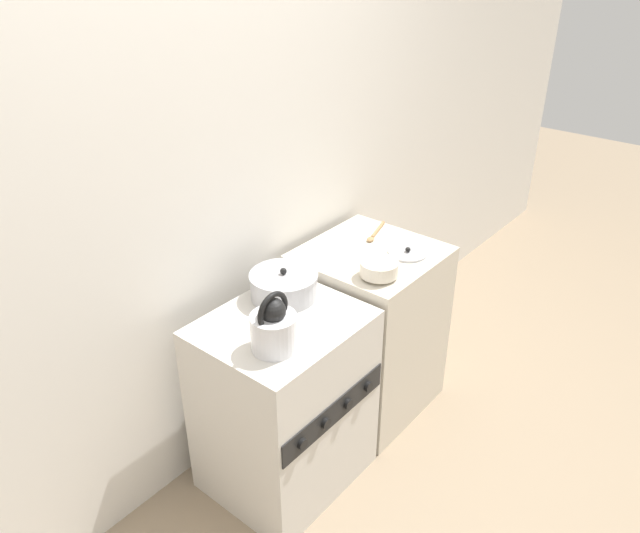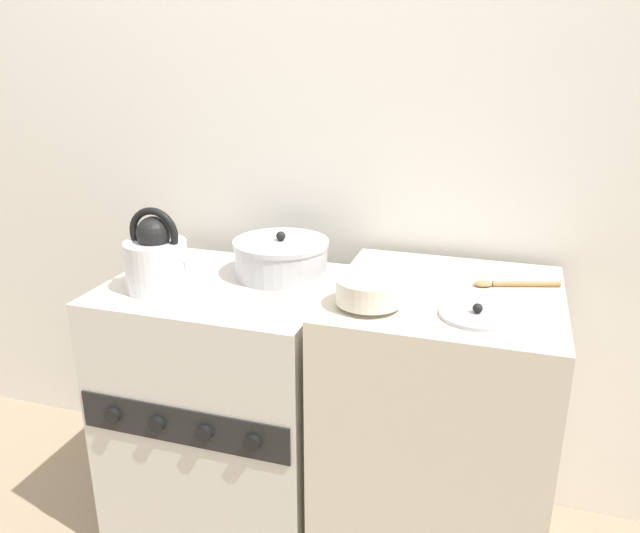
{
  "view_description": "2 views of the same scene",
  "coord_description": "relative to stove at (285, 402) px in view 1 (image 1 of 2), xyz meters",
  "views": [
    {
      "loc": [
        -1.47,
        -1.13,
        2.19
      ],
      "look_at": [
        0.27,
        0.3,
        0.94
      ],
      "focal_mm": 35.0,
      "sensor_mm": 36.0,
      "label": 1
    },
    {
      "loc": [
        0.78,
        -1.25,
        1.47
      ],
      "look_at": [
        0.3,
        0.28,
        0.9
      ],
      "focal_mm": 35.0,
      "sensor_mm": 36.0,
      "label": 2
    }
  ],
  "objects": [
    {
      "name": "ground_plane",
      "position": [
        0.0,
        -0.27,
        -0.41
      ],
      "size": [
        12.0,
        12.0,
        0.0
      ],
      "primitive_type": "plane",
      "color": "gray"
    },
    {
      "name": "wall_back",
      "position": [
        0.0,
        0.39,
        0.84
      ],
      "size": [
        7.0,
        0.06,
        2.5
      ],
      "color": "silver",
      "rests_on": "ground_plane"
    },
    {
      "name": "stove",
      "position": [
        0.0,
        0.0,
        0.0
      ],
      "size": [
        0.64,
        0.56,
        0.82
      ],
      "color": "beige",
      "rests_on": "ground_plane"
    },
    {
      "name": "counter",
      "position": [
        0.64,
        0.03,
        0.02
      ],
      "size": [
        0.6,
        0.59,
        0.86
      ],
      "color": "beige",
      "rests_on": "ground_plane"
    },
    {
      "name": "kettle",
      "position": [
        -0.14,
        -0.1,
        0.5
      ],
      "size": [
        0.21,
        0.17,
        0.24
      ],
      "color": "silver",
      "rests_on": "stove"
    },
    {
      "name": "cooking_pot",
      "position": [
        0.14,
        0.12,
        0.46
      ],
      "size": [
        0.28,
        0.28,
        0.14
      ],
      "color": "#B2B2B7",
      "rests_on": "stove"
    },
    {
      "name": "enamel_bowl",
      "position": [
        0.47,
        -0.13,
        0.49
      ],
      "size": [
        0.16,
        0.16,
        0.07
      ],
      "color": "beige",
      "rests_on": "counter"
    },
    {
      "name": "loose_pot_lid",
      "position": [
        0.73,
        -0.11,
        0.46
      ],
      "size": [
        0.18,
        0.18,
        0.03
      ],
      "color": "#B2B2B7",
      "rests_on": "counter"
    },
    {
      "name": "wooden_spoon",
      "position": [
        0.8,
        0.12,
        0.46
      ],
      "size": [
        0.23,
        0.09,
        0.02
      ],
      "color": "#A37A4C",
      "rests_on": "counter"
    }
  ]
}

